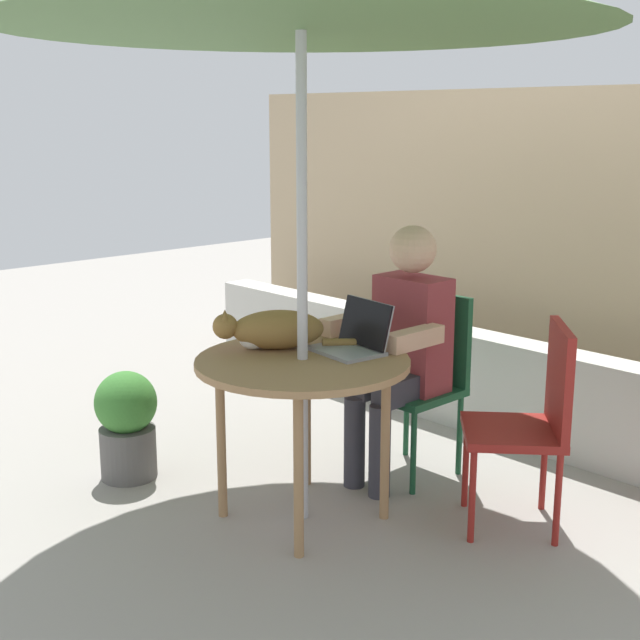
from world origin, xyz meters
TOP-DOWN VIEW (x-y plane):
  - ground_plane at (0.00, 0.00)m, footprint 14.00×14.00m
  - fence_back at (0.00, 2.05)m, footprint 5.17×0.08m
  - planter_wall_low at (0.00, 1.46)m, footprint 4.65×0.20m
  - patio_table at (0.00, 0.00)m, footprint 0.90×0.90m
  - chair_occupied at (0.00, 0.78)m, footprint 0.40×0.40m
  - chair_empty at (0.72, 0.64)m, footprint 0.56×0.56m
  - person_seated at (-0.00, 0.63)m, footprint 0.48×0.48m
  - laptop at (0.06, 0.25)m, footprint 0.33×0.29m
  - cat at (-0.21, 0.01)m, footprint 0.45×0.53m
  - potted_plant_near_fence at (-0.90, -0.32)m, footprint 0.30×0.30m

SIDE VIEW (x-z plane):
  - ground_plane at x=0.00m, z-range 0.00..0.00m
  - planter_wall_low at x=0.00m, z-range 0.00..0.54m
  - potted_plant_near_fence at x=-0.90m, z-range 0.01..0.54m
  - chair_occupied at x=0.00m, z-range 0.07..0.95m
  - chair_empty at x=0.72m, z-range 0.07..0.95m
  - patio_table at x=0.00m, z-range 0.29..1.00m
  - person_seated at x=0.00m, z-range 0.07..1.29m
  - laptop at x=0.06m, z-range 0.67..0.88m
  - cat at x=-0.21m, z-range 0.71..0.88m
  - fence_back at x=0.00m, z-range 0.00..1.86m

